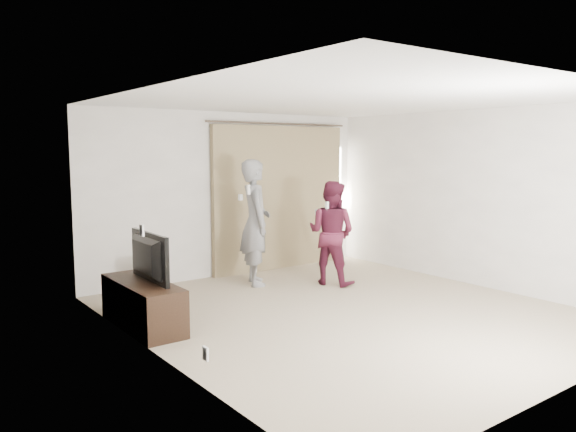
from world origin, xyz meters
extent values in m
plane|color=tan|center=(0.00, 0.00, 0.00)|extent=(5.50, 5.50, 0.00)
cube|color=white|center=(0.00, 2.75, 1.30)|extent=(5.00, 0.04, 2.60)
cube|color=white|center=(-2.50, 0.00, 1.30)|extent=(0.04, 5.50, 2.60)
cube|color=white|center=(-2.48, 0.40, 1.20)|extent=(0.02, 0.08, 0.12)
cube|color=white|center=(-2.48, -0.90, 0.30)|extent=(0.02, 0.08, 0.12)
cube|color=white|center=(0.00, 0.00, 2.60)|extent=(5.00, 5.50, 0.01)
cube|color=tan|center=(0.90, 2.68, 1.20)|extent=(2.60, 0.10, 2.40)
cylinder|color=brown|center=(0.90, 2.68, 2.44)|extent=(2.80, 0.03, 0.03)
cube|color=white|center=(2.26, 2.72, 1.05)|extent=(0.08, 0.04, 2.00)
cube|color=black|center=(-2.27, 0.98, 0.26)|extent=(0.48, 1.38, 0.53)
imported|color=black|center=(-2.27, 0.98, 0.81)|extent=(0.14, 0.97, 0.55)
cylinder|color=tan|center=(-1.67, 2.40, 0.03)|extent=(0.41, 0.41, 0.07)
cylinder|color=tan|center=(-1.67, 2.40, 0.30)|extent=(0.23, 0.23, 0.47)
imported|color=gray|center=(-0.09, 1.94, 0.94)|extent=(0.67, 0.80, 1.87)
cube|color=white|center=(-0.27, 1.84, 1.43)|extent=(0.04, 0.04, 0.14)
cube|color=white|center=(-0.27, 2.06, 1.31)|extent=(0.05, 0.05, 0.09)
imported|color=#571A2E|center=(0.83, 1.28, 0.78)|extent=(0.83, 0.92, 1.55)
cube|color=white|center=(0.65, 1.18, 1.19)|extent=(0.04, 0.04, 0.14)
cube|color=white|center=(0.65, 1.40, 1.09)|extent=(0.05, 0.05, 0.09)
camera|label=1|loc=(-4.66, -4.96, 2.01)|focal=35.00mm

